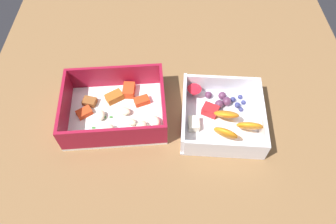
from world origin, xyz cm
name	(u,v)px	position (x,y,z in cm)	size (l,w,h in cm)	color
table_surface	(173,121)	(0.00, 0.00, 1.00)	(80.00, 80.00, 2.00)	brown
pasta_container	(116,109)	(-11.28, 1.14, 3.84)	(20.37, 16.43, 5.95)	white
fruit_bowl	(222,116)	(9.36, -0.82, 3.79)	(16.43, 16.84, 5.53)	white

